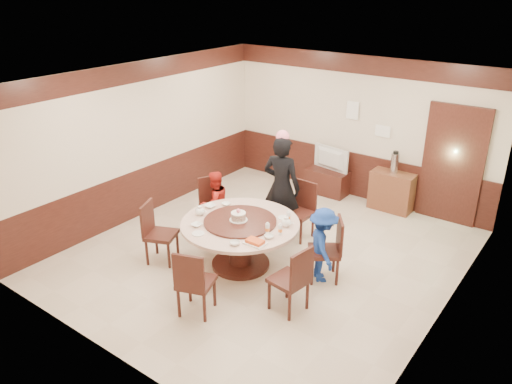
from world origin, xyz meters
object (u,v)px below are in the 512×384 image
Objects in this scene: person_blue at (323,245)px; person_standing at (281,187)px; shrimp_platter at (255,242)px; tv_stand at (327,182)px; side_cabinet at (392,191)px; birthday_cake at (238,216)px; television at (329,159)px; thermos at (395,163)px; banquet_table at (240,235)px; person_red at (215,203)px.

person_standing is at bearing 14.12° from person_blue.
shrimp_platter is 3.83m from tv_stand.
shrimp_platter is at bearing -97.39° from side_cabinet.
shrimp_platter is at bearing -33.24° from birthday_cake.
thermos is at bearing -168.98° from television.
shrimp_platter is (0.60, -0.39, -0.07)m from birthday_cake.
side_cabinet is at bearing 0.00° from thermos.
person_standing reaches higher than tv_stand.
banquet_table is 1.57× the size of person_blue.
person_blue is at bearing 52.93° from shrimp_platter.
side_cabinet is at bearing 82.61° from shrimp_platter.
banquet_table is 3.50m from thermos.
person_blue is 2.93m from thermos.
tv_stand is 2.24× the size of thermos.
person_blue is at bearing -87.41° from side_cabinet.
thermos is at bearing 72.17° from birthday_cake.
television reaches higher than tv_stand.
person_red reaches higher than side_cabinet.
person_standing is at bearing 93.08° from banquet_table.
thermos is at bearing 72.44° from banquet_table.
thermos is (1.36, 0.03, 0.20)m from television.
television reaches higher than birthday_cake.
person_standing is 2.16× the size of television.
tv_stand is at bearing 103.51° from shrimp_platter.
birthday_cake is at bearing 71.56° from person_red.
person_red reaches higher than thermos.
person_standing is at bearing 111.71° from shrimp_platter.
birthday_cake is at bearing -84.97° from tv_stand.
banquet_table is 2.23× the size of side_cabinet.
birthday_cake is at bearing 65.69° from person_blue.
person_red is 1.38× the size of television.
television is 1.37m from thermos.
banquet_table is 1.17m from person_red.
television is at bearing -178.74° from thermos.
thermos reaches higher than tv_stand.
person_blue is at bearing -62.45° from tv_stand.
person_red is (-1.02, 0.59, 0.03)m from banquet_table.
person_red reaches higher than shrimp_platter.
person_blue is 2.91m from side_cabinet.
thermos is (0.47, 3.72, 0.16)m from shrimp_platter.
person_red is 1.42× the size of side_cabinet.
banquet_table is at bearing 105.17° from television.
birthday_cake is 0.90× the size of shrimp_platter.
tv_stand is at bearing -178.74° from side_cabinet.
banquet_table is 3.31m from tv_stand.
tv_stand is (-0.25, 2.08, -0.64)m from person_standing.
banquet_table is 4.69× the size of thermos.
tv_stand is 1.52m from thermos.
television is (-0.25, 2.08, -0.16)m from person_standing.
person_red is at bearing 148.07° from shrimp_platter.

